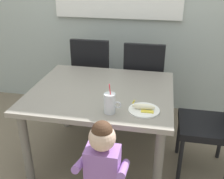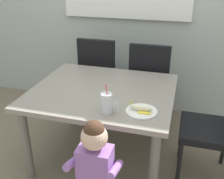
# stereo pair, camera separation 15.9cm
# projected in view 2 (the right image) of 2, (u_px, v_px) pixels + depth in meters

# --- Properties ---
(ground_plane) EXTENTS (24.00, 24.00, 0.00)m
(ground_plane) POSITION_uv_depth(u_px,v_px,m) (104.00, 155.00, 2.61)
(ground_plane) COLOR #7A6B56
(dining_table) EXTENTS (1.21, 1.05, 0.71)m
(dining_table) POSITION_uv_depth(u_px,v_px,m) (103.00, 99.00, 2.35)
(dining_table) COLOR gray
(dining_table) RESTS_ON ground
(dining_chair_left) EXTENTS (0.44, 0.44, 0.96)m
(dining_chair_left) POSITION_uv_depth(u_px,v_px,m) (100.00, 72.00, 3.12)
(dining_chair_left) COLOR black
(dining_chair_left) RESTS_ON ground
(dining_chair_right) EXTENTS (0.44, 0.44, 0.96)m
(dining_chair_right) POSITION_uv_depth(u_px,v_px,m) (150.00, 79.00, 2.93)
(dining_chair_right) COLOR black
(dining_chair_right) RESTS_ON ground
(dining_chair_far) EXTENTS (0.44, 0.44, 0.96)m
(dining_chair_far) POSITION_uv_depth(u_px,v_px,m) (220.00, 122.00, 2.13)
(dining_chair_far) COLOR black
(dining_chair_far) RESTS_ON ground
(toddler_standing) EXTENTS (0.33, 0.24, 0.84)m
(toddler_standing) POSITION_uv_depth(u_px,v_px,m) (95.00, 163.00, 1.72)
(toddler_standing) COLOR #3F4760
(toddler_standing) RESTS_ON ground
(milk_cup) EXTENTS (0.13, 0.09, 0.25)m
(milk_cup) POSITION_uv_depth(u_px,v_px,m) (107.00, 104.00, 1.92)
(milk_cup) COLOR silver
(milk_cup) RESTS_ON dining_table
(snack_plate) EXTENTS (0.23, 0.23, 0.01)m
(snack_plate) POSITION_uv_depth(u_px,v_px,m) (141.00, 111.00, 1.95)
(snack_plate) COLOR white
(snack_plate) RESTS_ON dining_table
(peeled_banana) EXTENTS (0.17, 0.11, 0.07)m
(peeled_banana) POSITION_uv_depth(u_px,v_px,m) (141.00, 108.00, 1.94)
(peeled_banana) COLOR #F4EAC6
(peeled_banana) RESTS_ON snack_plate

